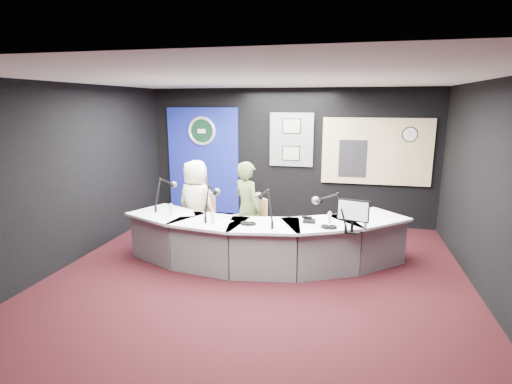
% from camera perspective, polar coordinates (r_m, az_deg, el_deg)
% --- Properties ---
extents(ground, '(6.00, 6.00, 0.00)m').
position_cam_1_polar(ground, '(5.95, 0.14, -12.16)').
color(ground, black).
rests_on(ground, ground).
extents(ceiling, '(6.00, 6.00, 0.02)m').
position_cam_1_polar(ceiling, '(5.41, 0.15, 15.86)').
color(ceiling, silver).
rests_on(ceiling, ground).
extents(wall_back, '(6.00, 0.02, 2.80)m').
position_cam_1_polar(wall_back, '(8.43, 4.73, 5.10)').
color(wall_back, black).
rests_on(wall_back, ground).
extents(wall_front, '(6.00, 0.02, 2.80)m').
position_cam_1_polar(wall_front, '(2.79, -14.04, -10.80)').
color(wall_front, black).
rests_on(wall_front, ground).
extents(wall_left, '(0.02, 6.00, 2.80)m').
position_cam_1_polar(wall_left, '(6.83, -25.22, 2.19)').
color(wall_left, black).
rests_on(wall_left, ground).
extents(wall_right, '(0.02, 6.00, 2.80)m').
position_cam_1_polar(wall_right, '(5.67, 31.19, -0.35)').
color(wall_right, black).
rests_on(wall_right, ground).
extents(broadcast_desk, '(4.50, 1.90, 0.75)m').
position_cam_1_polar(broadcast_desk, '(6.32, 0.82, -6.98)').
color(broadcast_desk, silver).
rests_on(broadcast_desk, ground).
extents(backdrop_panel, '(1.60, 0.05, 2.30)m').
position_cam_1_polar(backdrop_panel, '(8.89, -7.55, 4.45)').
color(backdrop_panel, navy).
rests_on(backdrop_panel, wall_back).
extents(agency_seal, '(0.63, 0.07, 0.63)m').
position_cam_1_polar(agency_seal, '(8.79, -7.77, 8.62)').
color(agency_seal, silver).
rests_on(agency_seal, backdrop_panel).
extents(seal_center, '(0.48, 0.01, 0.48)m').
position_cam_1_polar(seal_center, '(8.79, -7.75, 8.62)').
color(seal_center, black).
rests_on(seal_center, backdrop_panel).
extents(pinboard, '(0.90, 0.04, 1.10)m').
position_cam_1_polar(pinboard, '(8.35, 5.09, 7.45)').
color(pinboard, slate).
rests_on(pinboard, wall_back).
extents(framed_photo_upper, '(0.34, 0.02, 0.27)m').
position_cam_1_polar(framed_photo_upper, '(8.30, 5.10, 9.35)').
color(framed_photo_upper, gray).
rests_on(framed_photo_upper, pinboard).
extents(framed_photo_lower, '(0.34, 0.02, 0.27)m').
position_cam_1_polar(framed_photo_lower, '(8.35, 5.02, 5.52)').
color(framed_photo_lower, gray).
rests_on(framed_photo_lower, pinboard).
extents(booth_window_frame, '(2.12, 0.06, 1.32)m').
position_cam_1_polar(booth_window_frame, '(8.31, 16.80, 5.55)').
color(booth_window_frame, tan).
rests_on(booth_window_frame, wall_back).
extents(booth_glow, '(2.00, 0.02, 1.20)m').
position_cam_1_polar(booth_glow, '(8.30, 16.81, 5.54)').
color(booth_glow, '#FFC6A1').
rests_on(booth_glow, booth_window_frame).
extents(equipment_rack, '(0.55, 0.02, 0.75)m').
position_cam_1_polar(equipment_rack, '(8.28, 13.63, 4.66)').
color(equipment_rack, black).
rests_on(equipment_rack, booth_window_frame).
extents(wall_clock, '(0.28, 0.01, 0.28)m').
position_cam_1_polar(wall_clock, '(8.31, 21.13, 7.67)').
color(wall_clock, white).
rests_on(wall_clock, booth_window_frame).
extents(armchair_left, '(0.80, 0.80, 1.06)m').
position_cam_1_polar(armchair_left, '(7.10, -8.50, -3.58)').
color(armchair_left, '#A5774B').
rests_on(armchair_left, ground).
extents(armchair_right, '(0.83, 0.83, 1.05)m').
position_cam_1_polar(armchair_right, '(6.66, -1.25, -4.58)').
color(armchair_right, '#A5774B').
rests_on(armchair_right, ground).
extents(draped_jacket, '(0.49, 0.31, 0.70)m').
position_cam_1_polar(draped_jacket, '(7.33, -8.84, -2.36)').
color(draped_jacket, slate).
rests_on(draped_jacket, armchair_left).
extents(person_man, '(0.86, 0.69, 1.54)m').
position_cam_1_polar(person_man, '(7.04, -8.56, -1.70)').
color(person_man, beige).
rests_on(person_man, ground).
extents(person_woman, '(0.68, 0.65, 1.57)m').
position_cam_1_polar(person_woman, '(6.59, -1.26, -2.40)').
color(person_woman, '#576836').
rests_on(person_woman, ground).
extents(computer_monitor, '(0.45, 0.13, 0.31)m').
position_cam_1_polar(computer_monitor, '(5.57, 13.67, -2.56)').
color(computer_monitor, black).
rests_on(computer_monitor, broadcast_desk).
extents(desk_phone, '(0.18, 0.14, 0.04)m').
position_cam_1_polar(desk_phone, '(6.01, 7.62, -4.10)').
color(desk_phone, black).
rests_on(desk_phone, broadcast_desk).
extents(headphones_near, '(0.21, 0.21, 0.03)m').
position_cam_1_polar(headphones_near, '(5.80, 10.36, -4.90)').
color(headphones_near, black).
rests_on(headphones_near, broadcast_desk).
extents(headphones_far, '(0.20, 0.20, 0.03)m').
position_cam_1_polar(headphones_far, '(5.87, -1.11, -4.50)').
color(headphones_far, black).
rests_on(headphones_far, broadcast_desk).
extents(paper_stack, '(0.31, 0.35, 0.00)m').
position_cam_1_polar(paper_stack, '(6.52, -9.76, -3.07)').
color(paper_stack, white).
rests_on(paper_stack, broadcast_desk).
extents(notepad, '(0.31, 0.35, 0.00)m').
position_cam_1_polar(notepad, '(6.00, -4.86, -4.30)').
color(notepad, white).
rests_on(notepad, broadcast_desk).
extents(boom_mic_a, '(0.17, 0.74, 0.60)m').
position_cam_1_polar(boom_mic_a, '(6.91, -12.90, 0.23)').
color(boom_mic_a, black).
rests_on(boom_mic_a, broadcast_desk).
extents(boom_mic_b, '(0.16, 0.74, 0.60)m').
position_cam_1_polar(boom_mic_b, '(6.20, -6.40, -0.94)').
color(boom_mic_b, black).
rests_on(boom_mic_b, broadcast_desk).
extents(boom_mic_c, '(0.44, 0.65, 0.60)m').
position_cam_1_polar(boom_mic_c, '(5.88, 1.29, -1.60)').
color(boom_mic_c, black).
rests_on(boom_mic_c, broadcast_desk).
extents(boom_mic_d, '(0.57, 0.54, 0.60)m').
position_cam_1_polar(boom_mic_d, '(5.73, 10.58, -2.19)').
color(boom_mic_d, black).
rests_on(boom_mic_d, broadcast_desk).
extents(water_bottles, '(3.05, 0.46, 0.18)m').
position_cam_1_polar(water_bottles, '(5.93, 0.75, -3.58)').
color(water_bottles, silver).
rests_on(water_bottles, broadcast_desk).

